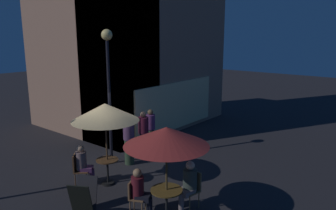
# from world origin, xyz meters

# --- Properties ---
(ground_plane) EXTENTS (60.00, 60.00, 0.00)m
(ground_plane) POSITION_xyz_m (0.00, 0.00, 0.00)
(ground_plane) COLOR #242225
(cafe_building) EXTENTS (7.61, 6.57, 8.98)m
(cafe_building) POSITION_xyz_m (4.10, 3.18, 4.48)
(cafe_building) COLOR #9D735E
(cafe_building) RESTS_ON ground
(street_lamp_near_corner) EXTENTS (0.36, 0.36, 4.56)m
(street_lamp_near_corner) POSITION_xyz_m (0.64, 0.61, 3.31)
(street_lamp_near_corner) COLOR black
(street_lamp_near_corner) RESTS_ON ground
(menu_sandwich_board) EXTENTS (0.82, 0.79, 0.86)m
(menu_sandwich_board) POSITION_xyz_m (-1.95, -1.28, 0.44)
(menu_sandwich_board) COLOR black
(menu_sandwich_board) RESTS_ON ground
(cafe_table_0) EXTENTS (0.78, 0.78, 0.76)m
(cafe_table_0) POSITION_xyz_m (-0.86, -3.06, 0.57)
(cafe_table_0) COLOR black
(cafe_table_0) RESTS_ON ground
(cafe_table_1) EXTENTS (0.66, 0.66, 0.78)m
(cafe_table_1) POSITION_xyz_m (-0.51, -0.52, 0.54)
(cafe_table_1) COLOR black
(cafe_table_1) RESTS_ON ground
(patio_umbrella_0) EXTENTS (2.01, 2.01, 2.32)m
(patio_umbrella_0) POSITION_xyz_m (-0.86, -3.06, 2.08)
(patio_umbrella_0) COLOR black
(patio_umbrella_0) RESTS_ON ground
(patio_umbrella_1) EXTENTS (1.95, 1.95, 2.47)m
(patio_umbrella_1) POSITION_xyz_m (-0.51, -0.52, 2.21)
(patio_umbrella_1) COLOR black
(patio_umbrella_1) RESTS_ON ground
(cafe_chair_0) EXTENTS (0.48, 0.48, 0.96)m
(cafe_chair_0) POSITION_xyz_m (0.01, -3.22, 0.57)
(cafe_chair_0) COLOR brown
(cafe_chair_0) RESTS_ON ground
(cafe_chair_1) EXTENTS (0.51, 0.51, 0.88)m
(cafe_chair_1) POSITION_xyz_m (-1.21, -2.33, 0.54)
(cafe_chair_1) COLOR brown
(cafe_chair_1) RESTS_ON ground
(cafe_chair_2) EXTENTS (0.59, 0.59, 0.96)m
(cafe_chair_2) POSITION_xyz_m (-1.08, 0.12, 0.56)
(cafe_chair_2) COLOR brown
(cafe_chair_2) RESTS_ON ground
(patron_seated_0) EXTENTS (0.55, 0.43, 1.27)m
(patron_seated_0) POSITION_xyz_m (-0.13, -3.19, 0.72)
(patron_seated_0) COLOR slate
(patron_seated_0) RESTS_ON ground
(patron_seated_1) EXTENTS (0.44, 0.51, 1.22)m
(patron_seated_1) POSITION_xyz_m (-1.15, -2.46, 0.69)
(patron_seated_1) COLOR black
(patron_seated_1) RESTS_ON ground
(patron_seated_2) EXTENTS (0.48, 0.50, 1.24)m
(patron_seated_2) POSITION_xyz_m (-0.98, 0.00, 0.70)
(patron_seated_2) COLOR #5B305C
(patron_seated_2) RESTS_ON ground
(patron_standing_3) EXTENTS (0.38, 0.38, 1.72)m
(patron_standing_3) POSITION_xyz_m (0.98, 0.08, 0.86)
(patron_standing_3) COLOR #2D402C
(patron_standing_3) RESTS_ON ground
(patron_standing_4) EXTENTS (0.37, 0.37, 1.71)m
(patron_standing_4) POSITION_xyz_m (1.73, 0.10, 0.86)
(patron_standing_4) COLOR black
(patron_standing_4) RESTS_ON ground
(patron_standing_5) EXTENTS (0.35, 0.35, 1.66)m
(patron_standing_5) POSITION_xyz_m (2.32, 0.29, 0.83)
(patron_standing_5) COLOR #2F4C33
(patron_standing_5) RESTS_ON ground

